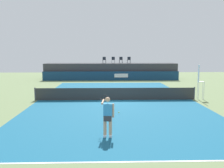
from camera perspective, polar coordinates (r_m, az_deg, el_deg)
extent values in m
plane|color=#6B7F51|center=(22.15, 0.47, -2.23)|extent=(48.00, 48.00, 0.00)
cube|color=#16597A|center=(19.20, 0.80, -3.71)|extent=(12.00, 22.00, 0.00)
cube|color=white|center=(8.73, 4.02, -17.55)|extent=(12.00, 0.10, 0.00)
cube|color=navy|center=(32.49, -0.22, 1.88)|extent=(18.00, 0.20, 1.20)
cube|color=white|center=(32.43, 2.15, 1.97)|extent=(1.80, 0.02, 0.50)
cube|color=#38383D|center=(34.24, -0.29, 3.00)|extent=(18.00, 2.80, 2.20)
cylinder|color=#1E232D|center=(34.46, -1.42, 5.22)|extent=(0.04, 0.04, 0.44)
cylinder|color=#1E232D|center=(34.49, -2.10, 5.22)|extent=(0.04, 0.04, 0.44)
cylinder|color=#1E232D|center=(34.05, -1.48, 5.20)|extent=(0.04, 0.04, 0.44)
cylinder|color=#1E232D|center=(34.09, -2.16, 5.20)|extent=(0.04, 0.04, 0.44)
cube|color=#1E232D|center=(34.26, -1.79, 5.60)|extent=(0.48, 0.48, 0.03)
cube|color=#1E232D|center=(34.05, -1.82, 5.97)|extent=(0.44, 0.06, 0.42)
cylinder|color=#1E232D|center=(34.65, 0.62, 5.24)|extent=(0.04, 0.04, 0.44)
cylinder|color=#1E232D|center=(34.65, -0.05, 5.24)|extent=(0.04, 0.04, 0.44)
cylinder|color=#1E232D|center=(34.25, 0.63, 5.21)|extent=(0.04, 0.04, 0.44)
cylinder|color=#1E232D|center=(34.25, -0.05, 5.21)|extent=(0.04, 0.04, 0.44)
cube|color=#1E232D|center=(34.44, 0.29, 5.61)|extent=(0.45, 0.45, 0.03)
cube|color=#1E232D|center=(34.23, 0.29, 5.98)|extent=(0.44, 0.04, 0.42)
cylinder|color=#1E232D|center=(34.74, 2.35, 5.24)|extent=(0.04, 0.04, 0.44)
cylinder|color=#1E232D|center=(34.70, 1.68, 5.24)|extent=(0.04, 0.04, 0.44)
cylinder|color=#1E232D|center=(34.34, 2.42, 5.21)|extent=(0.04, 0.04, 0.44)
cylinder|color=#1E232D|center=(34.30, 1.74, 5.21)|extent=(0.04, 0.04, 0.44)
cube|color=#1E232D|center=(34.51, 2.05, 5.61)|extent=(0.45, 0.45, 0.03)
cube|color=#1E232D|center=(34.30, 2.09, 5.98)|extent=(0.44, 0.04, 0.42)
cylinder|color=#1E232D|center=(34.74, 4.18, 5.22)|extent=(0.04, 0.04, 0.44)
cylinder|color=#1E232D|center=(34.68, 3.52, 5.22)|extent=(0.04, 0.04, 0.44)
cylinder|color=#1E232D|center=(34.34, 4.29, 5.20)|extent=(0.04, 0.04, 0.44)
cylinder|color=#1E232D|center=(34.28, 3.62, 5.20)|extent=(0.04, 0.04, 0.44)
cube|color=#1E232D|center=(34.50, 3.91, 5.60)|extent=(0.46, 0.46, 0.03)
cube|color=#1E232D|center=(34.29, 3.96, 5.96)|extent=(0.44, 0.05, 0.42)
cylinder|color=white|center=(20.34, 20.54, -1.56)|extent=(0.04, 0.04, 1.40)
cylinder|color=white|center=(20.73, 20.28, -1.39)|extent=(0.04, 0.04, 1.40)
cylinder|color=white|center=(20.25, 19.43, -1.55)|extent=(0.04, 0.04, 1.40)
cylinder|color=white|center=(20.64, 19.19, -1.38)|extent=(0.04, 0.04, 1.40)
cube|color=white|center=(20.40, 19.94, 0.51)|extent=(0.50, 0.50, 0.03)
cube|color=white|center=(20.29, 19.46, 2.43)|extent=(0.09, 0.44, 1.33)
cube|color=#2D2D2D|center=(19.12, 0.80, -2.32)|extent=(12.40, 0.02, 0.95)
cylinder|color=#4C4C51|center=(19.84, -17.40, -2.23)|extent=(0.10, 0.10, 1.00)
cylinder|color=#4C4C51|center=(20.34, 18.54, -2.05)|extent=(0.10, 0.10, 1.00)
cube|color=white|center=(11.02, -0.37, -11.89)|extent=(0.15, 0.27, 0.10)
cylinder|color=tan|center=(10.87, -0.37, -9.60)|extent=(0.14, 0.14, 0.82)
cube|color=white|center=(11.04, -1.63, -11.86)|extent=(0.15, 0.27, 0.10)
cylinder|color=tan|center=(10.90, -1.64, -9.57)|extent=(0.14, 0.14, 0.82)
cube|color=#333338|center=(10.79, -1.01, -7.91)|extent=(0.36, 0.25, 0.24)
cube|color=#338CCC|center=(10.70, -1.01, -6.05)|extent=(0.38, 0.24, 0.56)
sphere|color=tan|center=(10.61, -1.02, -3.63)|extent=(0.22, 0.22, 0.22)
cylinder|color=tan|center=(10.69, 0.27, -6.18)|extent=(0.09, 0.09, 0.60)
cylinder|color=tan|center=(10.93, -2.14, -4.14)|extent=(0.15, 0.61, 0.14)
cylinder|color=black|center=(11.33, -1.90, -3.60)|extent=(0.30, 0.06, 0.03)
torus|color=black|center=(11.61, -1.74, -3.33)|extent=(0.30, 0.06, 0.30)
sphere|color=#D8EA33|center=(15.13, 1.62, -6.59)|extent=(0.07, 0.07, 0.07)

